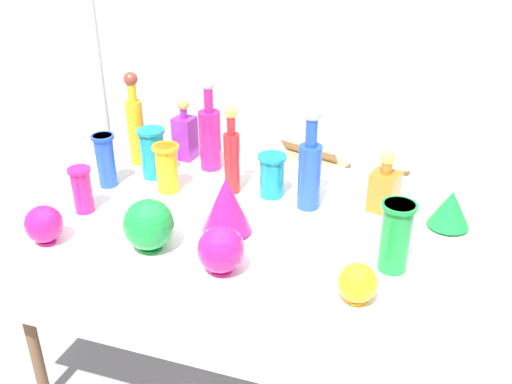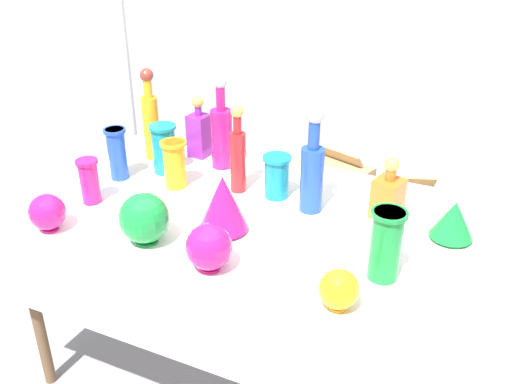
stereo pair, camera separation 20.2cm
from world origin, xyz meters
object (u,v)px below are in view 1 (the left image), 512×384
object	(u,v)px
slender_vase_0	(82,188)
fluted_vase_0	(226,204)
round_bowl_1	(357,283)
square_decanter_1	(384,188)
round_bowl_0	(149,225)
cardboard_box_behind_left	(373,213)
tall_bottle_2	(135,125)
fluted_vase_1	(451,208)
tall_bottle_0	(210,135)
round_bowl_3	(221,249)
square_decanter_0	(185,135)
slender_vase_4	(167,167)
slender_vase_3	(152,152)
round_bowl_2	(44,224)
slender_vase_2	(396,235)
cardboard_box_behind_right	(303,193)
slender_vase_1	(105,159)
slender_vase_5	(272,174)
tall_bottle_3	(232,156)
canopy_pole	(101,93)
tall_bottle_1	(310,166)

from	to	relation	value
slender_vase_0	fluted_vase_0	xyz separation A→B (m)	(0.55, 0.03, 0.02)
slender_vase_0	round_bowl_1	world-z (taller)	slender_vase_0
square_decanter_1	round_bowl_0	size ratio (longest dim) A/B	1.33
fluted_vase_0	cardboard_box_behind_left	bearing A→B (deg)	74.69
tall_bottle_2	slender_vase_0	world-z (taller)	tall_bottle_2
slender_vase_0	fluted_vase_1	world-z (taller)	slender_vase_0
tall_bottle_0	tall_bottle_2	size ratio (longest dim) A/B	0.98
fluted_vase_1	round_bowl_3	size ratio (longest dim) A/B	0.95
square_decanter_0	slender_vase_4	distance (m)	0.31
tall_bottle_0	round_bowl_3	world-z (taller)	tall_bottle_0
tall_bottle_0	slender_vase_4	bearing A→B (deg)	-107.78
slender_vase_3	round_bowl_2	world-z (taller)	slender_vase_3
slender_vase_2	cardboard_box_behind_left	bearing A→B (deg)	98.00
round_bowl_0	round_bowl_2	xyz separation A→B (m)	(-0.35, -0.08, -0.02)
cardboard_box_behind_left	fluted_vase_0	bearing A→B (deg)	-105.31
square_decanter_0	cardboard_box_behind_right	distance (m)	1.16
slender_vase_1	slender_vase_3	bearing A→B (deg)	43.86
tall_bottle_2	cardboard_box_behind_right	xyz separation A→B (m)	(0.51, 0.99, -0.74)
slender_vase_4	tall_bottle_2	bearing A→B (deg)	140.41
square_decanter_1	round_bowl_2	distance (m)	1.19
slender_vase_5	round_bowl_2	bearing A→B (deg)	-137.81
tall_bottle_3	round_bowl_2	distance (m)	0.72
slender_vase_0	round_bowl_1	distance (m)	1.06
fluted_vase_0	round_bowl_3	world-z (taller)	fluted_vase_0
slender_vase_1	round_bowl_0	size ratio (longest dim) A/B	1.22
slender_vase_1	fluted_vase_1	world-z (taller)	slender_vase_1
fluted_vase_0	fluted_vase_1	world-z (taller)	fluted_vase_0
square_decanter_0	cardboard_box_behind_right	world-z (taller)	square_decanter_0
tall_bottle_2	round_bowl_2	bearing A→B (deg)	-88.55
tall_bottle_2	round_bowl_0	bearing A→B (deg)	-58.15
slender_vase_1	round_bowl_1	size ratio (longest dim) A/B	1.75
slender_vase_5	cardboard_box_behind_right	world-z (taller)	slender_vase_5
tall_bottle_3	slender_vase_2	size ratio (longest dim) A/B	1.53
tall_bottle_2	slender_vase_0	size ratio (longest dim) A/B	2.31
tall_bottle_2	cardboard_box_behind_left	bearing A→B (deg)	45.04
square_decanter_1	canopy_pole	bearing A→B (deg)	160.56
slender_vase_5	fluted_vase_0	bearing A→B (deg)	-102.35
tall_bottle_0	round_bowl_1	size ratio (longest dim) A/B	3.17
square_decanter_0	round_bowl_0	xyz separation A→B (m)	(0.19, -0.70, -0.02)
round_bowl_1	cardboard_box_behind_right	bearing A→B (deg)	108.51
square_decanter_1	slender_vase_3	distance (m)	0.93
square_decanter_1	fluted_vase_1	world-z (taller)	square_decanter_1
tall_bottle_1	fluted_vase_0	world-z (taller)	tall_bottle_1
square_decanter_1	cardboard_box_behind_left	world-z (taller)	square_decanter_1
tall_bottle_1	tall_bottle_3	world-z (taller)	tall_bottle_1
tall_bottle_1	slender_vase_0	bearing A→B (deg)	-159.28
round_bowl_3	canopy_pole	world-z (taller)	canopy_pole
slender_vase_3	cardboard_box_behind_right	xyz separation A→B (m)	(0.38, 1.09, -0.68)
square_decanter_1	slender_vase_5	xyz separation A→B (m)	(-0.42, -0.02, -0.00)
square_decanter_0	slender_vase_3	world-z (taller)	square_decanter_0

